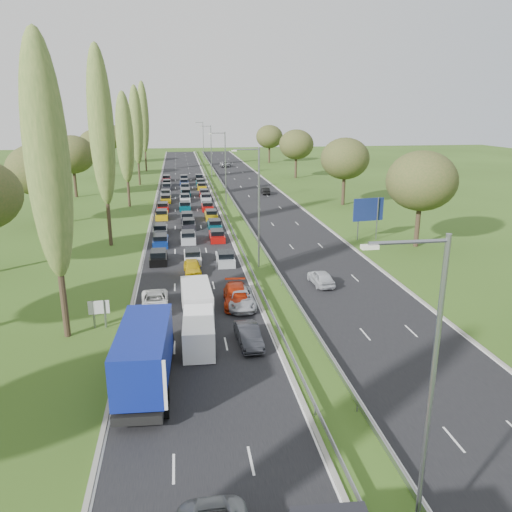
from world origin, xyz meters
TOP-DOWN VIEW (x-y plane):
  - ground at (4.50, 80.00)m, footprint 260.00×260.00m
  - near_carriageway at (-2.25, 82.50)m, footprint 10.50×215.00m
  - far_carriageway at (11.25, 82.50)m, footprint 10.50×215.00m
  - central_reservation at (4.50, 82.50)m, footprint 2.36×215.00m
  - lamp_columns at (4.50, 78.00)m, footprint 0.18×140.18m
  - poplar_row at (-11.50, 68.17)m, footprint 2.80×127.80m
  - woodland_left at (-22.00, 62.63)m, footprint 8.00×166.00m
  - woodland_right at (24.00, 66.67)m, footprint 8.00×153.00m
  - traffic_queue_fill at (-2.25, 77.66)m, footprint 9.00×68.72m
  - near_car_2 at (-5.55, 33.09)m, footprint 2.32×4.74m
  - near_car_7 at (-2.03, 33.42)m, footprint 2.11×4.70m
  - near_car_8 at (-2.28, 41.62)m, footprint 1.77×4.05m
  - near_car_9 at (1.02, 25.66)m, footprint 1.68×4.19m
  - near_car_10 at (1.34, 32.59)m, footprint 2.33×4.86m
  - near_car_11 at (1.04, 33.18)m, footprint 2.46×5.27m
  - near_car_12 at (1.37, 33.17)m, footprint 1.82×4.32m
  - far_car_0 at (9.26, 36.70)m, footprint 1.88×4.12m
  - far_car_1 at (12.90, 87.77)m, footprint 1.48×3.99m
  - far_car_2 at (9.73, 136.27)m, footprint 2.85×5.64m
  - blue_lorry at (-5.52, 21.34)m, footprint 2.64×9.52m
  - white_van_front at (-2.33, 26.05)m, footprint 2.06×5.24m
  - white_van_rear at (-2.24, 31.89)m, footprint 2.20×5.62m
  - info_sign at (-9.40, 30.11)m, footprint 1.50×0.20m
  - direction_sign at (19.40, 51.80)m, footprint 3.98×0.62m

SIDE VIEW (x-z plane):
  - ground at x=4.50m, z-range 0.00..0.00m
  - near_carriageway at x=-2.25m, z-range -0.02..0.02m
  - far_carriageway at x=11.25m, z-range -0.02..0.02m
  - traffic_queue_fill at x=-2.25m, z-range 0.04..0.84m
  - central_reservation at x=4.50m, z-range 0.39..0.71m
  - near_car_2 at x=-5.55m, z-range 0.02..1.32m
  - far_car_1 at x=12.90m, z-range 0.02..1.32m
  - near_car_7 at x=-2.03m, z-range 0.02..1.36m
  - near_car_10 at x=1.34m, z-range 0.02..1.36m
  - near_car_9 at x=1.02m, z-range 0.02..1.38m
  - near_car_8 at x=-2.28m, z-range 0.02..1.38m
  - far_car_0 at x=9.26m, z-range 0.02..1.39m
  - near_car_12 at x=1.37m, z-range 0.02..1.48m
  - near_car_11 at x=1.04m, z-range 0.02..1.51m
  - far_car_2 at x=9.73m, z-range 0.02..1.55m
  - white_van_front at x=-2.33m, z-range 0.03..2.13m
  - white_van_rear at x=-2.24m, z-range 0.03..2.29m
  - info_sign at x=-9.40m, z-range 0.32..2.42m
  - blue_lorry at x=-5.52m, z-range 0.07..4.08m
  - direction_sign at x=19.40m, z-range 0.97..6.17m
  - lamp_columns at x=4.50m, z-range 0.00..12.00m
  - woodland_right at x=24.00m, z-range 2.13..13.23m
  - woodland_left at x=-22.00m, z-range 2.13..13.23m
  - poplar_row at x=-11.50m, z-range 1.17..23.61m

